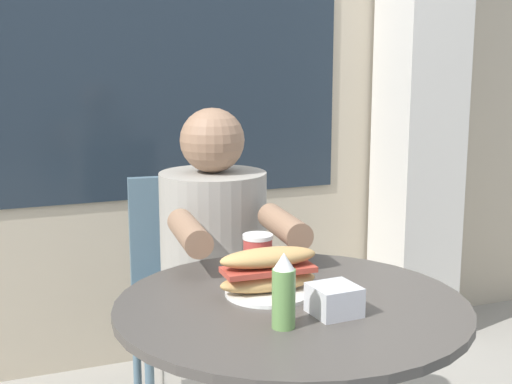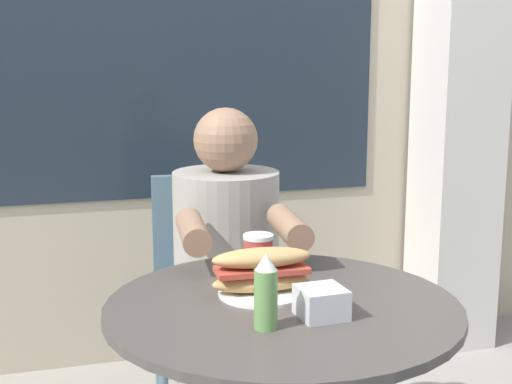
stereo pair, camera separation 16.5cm
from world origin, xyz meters
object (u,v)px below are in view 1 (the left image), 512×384
diner_chair (187,283)px  seated_diner (217,328)px  drink_cup (258,254)px  sandwich_on_plate (268,273)px  condiment_bottle (284,292)px

diner_chair → seated_diner: 0.35m
diner_chair → drink_cup: bearing=94.0°
seated_diner → sandwich_on_plate: (-0.04, -0.48, 0.31)m
diner_chair → sandwich_on_plate: bearing=91.8°
condiment_bottle → drink_cup: bearing=76.0°
drink_cup → diner_chair: bearing=88.2°
drink_cup → condiment_bottle: condiment_bottle is taller
sandwich_on_plate → condiment_bottle: bearing=-104.4°
drink_cup → seated_diner: bearing=88.5°
condiment_bottle → sandwich_on_plate: bearing=75.6°
diner_chair → sandwich_on_plate: diner_chair is taller
diner_chair → condiment_bottle: bearing=89.9°
diner_chair → seated_diner: (-0.01, -0.34, -0.03)m
drink_cup → condiment_bottle: size_ratio=0.64×
sandwich_on_plate → seated_diner: bearing=84.7°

